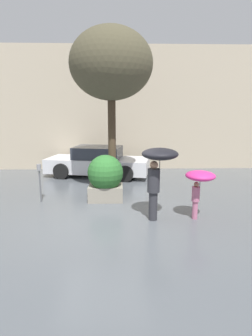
# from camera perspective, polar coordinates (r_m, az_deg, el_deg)

# --- Properties ---
(ground_plane) EXTENTS (40.00, 40.00, 0.00)m
(ground_plane) POSITION_cam_1_polar(r_m,az_deg,el_deg) (7.41, -5.04, -10.61)
(ground_plane) COLOR #51565B
(building_facade) EXTENTS (18.00, 0.30, 6.00)m
(building_facade) POSITION_cam_1_polar(r_m,az_deg,el_deg) (13.34, -3.63, 12.66)
(building_facade) COLOR #B7A88E
(building_facade) RESTS_ON ground
(planter_box) EXTENTS (1.16, 1.16, 1.51)m
(planter_box) POSITION_cam_1_polar(r_m,az_deg,el_deg) (8.55, -4.50, -1.94)
(planter_box) COLOR gray
(planter_box) RESTS_ON ground
(person_adult) EXTENTS (0.94, 0.94, 1.95)m
(person_adult) POSITION_cam_1_polar(r_m,az_deg,el_deg) (6.82, 6.97, 0.74)
(person_adult) COLOR #2D2D33
(person_adult) RESTS_ON ground
(person_child) EXTENTS (0.78, 0.78, 1.35)m
(person_child) POSITION_cam_1_polar(r_m,az_deg,el_deg) (7.16, 15.72, -2.48)
(person_child) COLOR #B76684
(person_child) RESTS_ON ground
(parked_car_near) EXTENTS (4.81, 2.60, 1.34)m
(parked_car_near) POSITION_cam_1_polar(r_m,az_deg,el_deg) (11.98, -6.12, 1.27)
(parked_car_near) COLOR silver
(parked_car_near) RESTS_ON ground
(street_tree) EXTENTS (2.79, 2.79, 5.60)m
(street_tree) POSITION_cam_1_polar(r_m,az_deg,el_deg) (9.37, -3.25, 21.43)
(street_tree) COLOR #423323
(street_tree) RESTS_ON ground
(parking_meter) EXTENTS (0.14, 0.14, 1.24)m
(parking_meter) POSITION_cam_1_polar(r_m,az_deg,el_deg) (8.77, -18.32, -1.44)
(parking_meter) COLOR #595B60
(parking_meter) RESTS_ON ground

